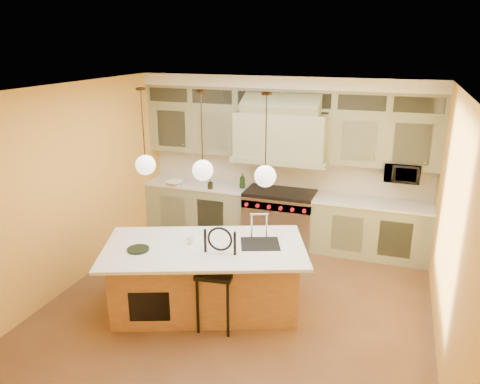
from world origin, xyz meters
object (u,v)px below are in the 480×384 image
at_px(kitchen_island, 206,276).
at_px(counter_stool, 217,273).
at_px(range, 280,217).
at_px(microwave, 402,172).

distance_m(kitchen_island, counter_stool, 0.51).
bearing_deg(range, counter_stool, -92.09).
bearing_deg(range, microwave, 3.12).
bearing_deg(counter_stool, microwave, 47.62).
distance_m(range, microwave, 2.18).
relative_size(counter_stool, microwave, 2.35).
relative_size(kitchen_island, microwave, 5.34).
height_order(range, counter_stool, counter_stool).
relative_size(range, kitchen_island, 0.41).
bearing_deg(microwave, kitchen_island, -133.16).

